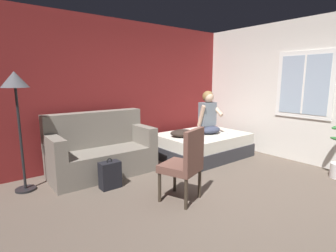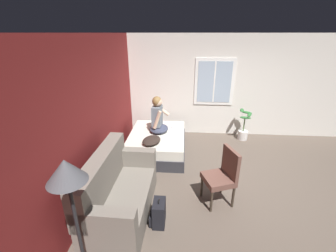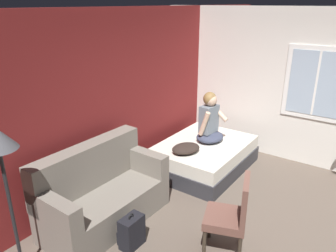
# 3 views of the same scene
# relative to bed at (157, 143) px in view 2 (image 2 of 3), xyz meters

# --- Properties ---
(ground_plane) EXTENTS (40.00, 40.00, 0.00)m
(ground_plane) POSITION_rel_bed_xyz_m (-1.18, -1.81, -0.24)
(ground_plane) COLOR brown
(wall_back_accent) EXTENTS (9.81, 0.16, 2.70)m
(wall_back_accent) POSITION_rel_bed_xyz_m (-1.18, 0.96, 1.11)
(wall_back_accent) COLOR maroon
(wall_back_accent) RESTS_ON ground
(wall_side_with_window) EXTENTS (0.19, 6.78, 2.70)m
(wall_side_with_window) POSITION_rel_bed_xyz_m (1.30, -1.80, 1.12)
(wall_side_with_window) COLOR silver
(wall_side_with_window) RESTS_ON ground
(bed) EXTENTS (1.77, 1.33, 0.48)m
(bed) POSITION_rel_bed_xyz_m (0.00, 0.00, 0.00)
(bed) COLOR #2D2D33
(bed) RESTS_ON ground
(couch) EXTENTS (1.72, 0.85, 1.04)m
(couch) POSITION_rel_bed_xyz_m (-2.07, 0.37, 0.16)
(couch) COLOR slate
(couch) RESTS_ON ground
(side_chair) EXTENTS (0.59, 0.59, 0.98)m
(side_chair) POSITION_rel_bed_xyz_m (-1.65, -1.29, 0.30)
(side_chair) COLOR #382D23
(side_chair) RESTS_ON ground
(person_seated) EXTENTS (0.57, 0.50, 0.88)m
(person_seated) POSITION_rel_bed_xyz_m (0.13, -0.02, 0.60)
(person_seated) COLOR #383D51
(person_seated) RESTS_ON bed
(backpack) EXTENTS (0.30, 0.23, 0.46)m
(backpack) POSITION_rel_bed_xyz_m (-2.23, -0.28, -0.04)
(backpack) COLOR black
(backpack) RESTS_ON ground
(throw_pillow) EXTENTS (0.58, 0.51, 0.14)m
(throw_pillow) POSITION_rel_bed_xyz_m (-0.50, 0.06, 0.31)
(throw_pillow) COLOR #2D231E
(throw_pillow) RESTS_ON bed
(cell_phone) EXTENTS (0.16, 0.12, 0.01)m
(cell_phone) POSITION_rel_bed_xyz_m (0.43, -0.34, 0.25)
(cell_phone) COLOR #B7B7BC
(cell_phone) RESTS_ON bed
(floor_lamp) EXTENTS (0.36, 0.36, 1.70)m
(floor_lamp) POSITION_rel_bed_xyz_m (-3.24, 0.39, 1.19)
(floor_lamp) COLOR black
(floor_lamp) RESTS_ON ground
(potted_plant) EXTENTS (0.39, 0.37, 0.85)m
(potted_plant) POSITION_rel_bed_xyz_m (0.87, -2.24, 0.07)
(potted_plant) COLOR silver
(potted_plant) RESTS_ON ground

